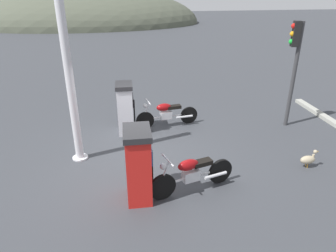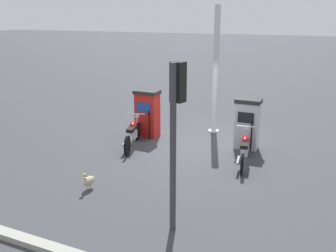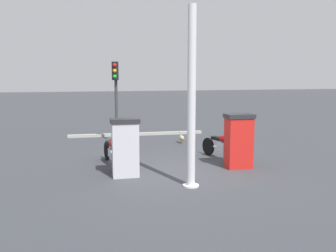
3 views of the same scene
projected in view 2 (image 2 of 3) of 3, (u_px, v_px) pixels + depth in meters
ground_plane at (192, 144)px, 12.28m from camera, size 120.00×120.00×0.00m
fuel_pump_near at (147, 113)px, 12.86m from camera, size 0.63×0.84×1.58m
fuel_pump_far at (247, 124)px, 11.73m from camera, size 0.58×0.79×1.56m
motorcycle_near_pump at (133, 133)px, 11.95m from camera, size 1.98×0.67×0.93m
motorcycle_far_pump at (244, 148)px, 10.61m from camera, size 2.05×0.56×0.93m
wandering_duck at (89, 180)px, 9.13m from camera, size 0.47×0.20×0.47m
roadside_traffic_light at (176, 118)px, 6.95m from camera, size 0.40×0.29×3.24m
canopy_support_pole at (216, 73)px, 13.02m from camera, size 0.40×0.40×4.28m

